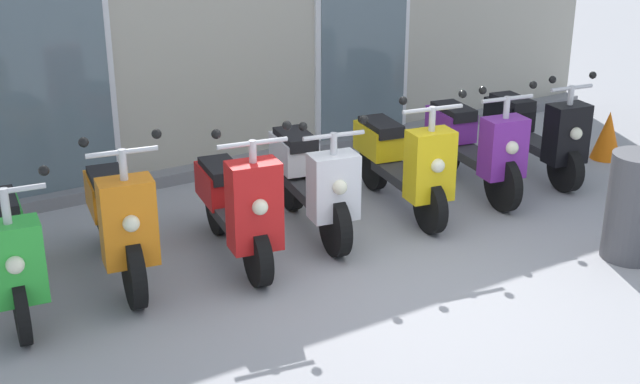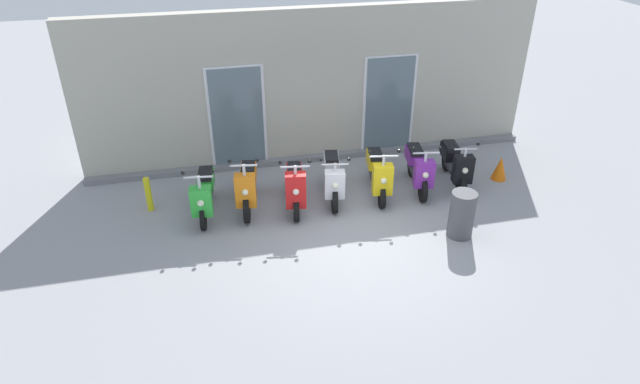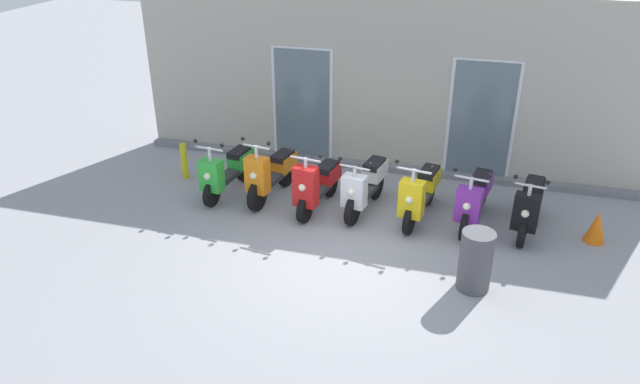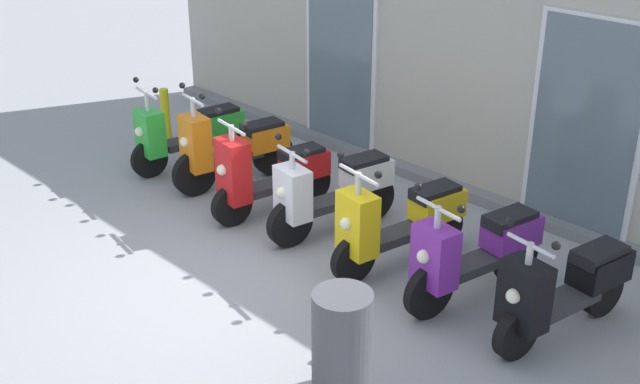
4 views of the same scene
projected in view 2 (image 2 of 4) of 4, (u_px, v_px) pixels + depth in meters
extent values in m
plane|color=#939399|center=(354.00, 234.00, 9.85)|extent=(40.00, 40.00, 0.00)
cube|color=#B2AD9E|center=(313.00, 86.00, 11.83)|extent=(10.04, 0.30, 3.36)
cube|color=slate|center=(316.00, 158.00, 12.42)|extent=(10.04, 0.20, 0.12)
cube|color=silver|center=(237.00, 119.00, 11.61)|extent=(1.22, 0.04, 2.30)
cube|color=slate|center=(237.00, 119.00, 11.59)|extent=(1.10, 0.02, 2.22)
cube|color=silver|center=(389.00, 105.00, 12.29)|extent=(1.22, 0.04, 2.30)
cube|color=slate|center=(389.00, 106.00, 12.27)|extent=(1.10, 0.02, 2.22)
cylinder|color=black|center=(203.00, 218.00, 9.89)|extent=(0.14, 0.47, 0.47)
cylinder|color=black|center=(208.00, 188.00, 10.86)|extent=(0.14, 0.47, 0.47)
cube|color=#2D2D30|center=(205.00, 198.00, 10.33)|extent=(0.35, 0.73, 0.09)
cube|color=green|center=(201.00, 201.00, 9.75)|extent=(0.41, 0.29, 0.55)
sphere|color=#F2EFCC|center=(201.00, 203.00, 9.62)|extent=(0.12, 0.12, 0.12)
cube|color=green|center=(206.00, 179.00, 10.65)|extent=(0.36, 0.55, 0.28)
cube|color=black|center=(205.00, 174.00, 10.55)|extent=(0.32, 0.51, 0.11)
cylinder|color=silver|center=(199.00, 183.00, 9.56)|extent=(0.06, 0.06, 0.26)
cylinder|color=silver|center=(198.00, 177.00, 9.51)|extent=(0.51, 0.10, 0.04)
sphere|color=black|center=(213.00, 171.00, 9.48)|extent=(0.07, 0.07, 0.07)
sphere|color=black|center=(183.00, 173.00, 9.43)|extent=(0.07, 0.07, 0.07)
cylinder|color=black|center=(247.00, 209.00, 10.10)|extent=(0.19, 0.54, 0.53)
cylinder|color=black|center=(250.00, 181.00, 11.02)|extent=(0.19, 0.54, 0.53)
cube|color=#2D2D30|center=(248.00, 190.00, 10.51)|extent=(0.37, 0.69, 0.09)
cube|color=orange|center=(246.00, 191.00, 9.95)|extent=(0.41, 0.30, 0.63)
sphere|color=#F2EFCC|center=(245.00, 192.00, 9.82)|extent=(0.12, 0.12, 0.12)
cube|color=orange|center=(249.00, 173.00, 10.82)|extent=(0.38, 0.56, 0.28)
cube|color=black|center=(248.00, 168.00, 10.71)|extent=(0.34, 0.52, 0.11)
cylinder|color=silver|center=(244.00, 171.00, 9.74)|extent=(0.06, 0.06, 0.24)
cylinder|color=silver|center=(244.00, 166.00, 9.69)|extent=(0.49, 0.12, 0.04)
sphere|color=black|center=(257.00, 160.00, 9.66)|extent=(0.07, 0.07, 0.07)
sphere|color=black|center=(229.00, 161.00, 9.63)|extent=(0.07, 0.07, 0.07)
cylinder|color=black|center=(296.00, 210.00, 10.15)|extent=(0.18, 0.46, 0.45)
cylinder|color=black|center=(295.00, 183.00, 11.05)|extent=(0.18, 0.46, 0.45)
cube|color=#2D2D30|center=(295.00, 191.00, 10.55)|extent=(0.36, 0.68, 0.09)
cube|color=red|center=(296.00, 190.00, 9.99)|extent=(0.41, 0.30, 0.68)
sphere|color=#F2EFCC|center=(296.00, 192.00, 9.86)|extent=(0.12, 0.12, 0.12)
cube|color=red|center=(294.00, 174.00, 10.84)|extent=(0.38, 0.56, 0.28)
cube|color=black|center=(294.00, 169.00, 10.74)|extent=(0.33, 0.52, 0.11)
cylinder|color=silver|center=(295.00, 170.00, 9.78)|extent=(0.06, 0.06, 0.18)
cylinder|color=silver|center=(295.00, 167.00, 9.75)|extent=(0.53, 0.12, 0.04)
sphere|color=black|center=(310.00, 161.00, 9.71)|extent=(0.07, 0.07, 0.07)
sphere|color=black|center=(280.00, 162.00, 9.68)|extent=(0.07, 0.07, 0.07)
cylinder|color=black|center=(335.00, 200.00, 10.41)|extent=(0.19, 0.51, 0.50)
cylinder|color=black|center=(331.00, 174.00, 11.33)|extent=(0.19, 0.51, 0.50)
cube|color=#2D2D30|center=(333.00, 182.00, 10.82)|extent=(0.38, 0.70, 0.09)
cube|color=white|center=(335.00, 184.00, 10.28)|extent=(0.42, 0.30, 0.54)
sphere|color=#F2EFCC|center=(335.00, 186.00, 10.15)|extent=(0.12, 0.12, 0.12)
cube|color=white|center=(331.00, 163.00, 11.08)|extent=(0.39, 0.57, 0.28)
cube|color=black|center=(332.00, 157.00, 10.98)|extent=(0.34, 0.52, 0.11)
cylinder|color=silver|center=(335.00, 168.00, 10.11)|extent=(0.06, 0.06, 0.20)
cylinder|color=silver|center=(335.00, 164.00, 10.07)|extent=(0.51, 0.13, 0.04)
sphere|color=black|center=(349.00, 159.00, 10.03)|extent=(0.07, 0.07, 0.07)
sphere|color=black|center=(321.00, 160.00, 10.01)|extent=(0.07, 0.07, 0.07)
cylinder|color=black|center=(382.00, 197.00, 10.56)|extent=(0.17, 0.47, 0.46)
cylinder|color=black|center=(373.00, 170.00, 11.53)|extent=(0.17, 0.47, 0.46)
cube|color=#2D2D30|center=(378.00, 178.00, 11.00)|extent=(0.38, 0.73, 0.09)
cube|color=yellow|center=(382.00, 179.00, 10.41)|extent=(0.42, 0.30, 0.61)
sphere|color=#F2EFCC|center=(384.00, 181.00, 10.28)|extent=(0.12, 0.12, 0.12)
cube|color=yellow|center=(375.00, 160.00, 11.30)|extent=(0.38, 0.56, 0.28)
cube|color=black|center=(375.00, 154.00, 11.20)|extent=(0.34, 0.52, 0.11)
cylinder|color=silver|center=(384.00, 161.00, 10.21)|extent=(0.06, 0.06, 0.23)
cylinder|color=silver|center=(384.00, 156.00, 10.17)|extent=(0.55, 0.13, 0.04)
sphere|color=black|center=(399.00, 151.00, 10.13)|extent=(0.07, 0.07, 0.07)
sphere|color=black|center=(370.00, 152.00, 10.10)|extent=(0.07, 0.07, 0.07)
cylinder|color=black|center=(423.00, 190.00, 10.75)|extent=(0.18, 0.52, 0.51)
cylinder|color=black|center=(412.00, 165.00, 11.68)|extent=(0.18, 0.52, 0.51)
cube|color=#2D2D30|center=(418.00, 173.00, 11.17)|extent=(0.37, 0.70, 0.09)
cube|color=purple|center=(424.00, 174.00, 10.62)|extent=(0.42, 0.30, 0.55)
sphere|color=#F2EFCC|center=(426.00, 175.00, 10.49)|extent=(0.12, 0.12, 0.12)
cube|color=purple|center=(414.00, 155.00, 11.44)|extent=(0.39, 0.56, 0.28)
cube|color=black|center=(415.00, 149.00, 11.34)|extent=(0.34, 0.52, 0.11)
cylinder|color=silver|center=(426.00, 157.00, 10.44)|extent=(0.06, 0.06, 0.22)
cylinder|color=silver|center=(426.00, 153.00, 10.39)|extent=(0.52, 0.13, 0.04)
sphere|color=black|center=(440.00, 148.00, 10.35)|extent=(0.07, 0.07, 0.07)
sphere|color=black|center=(413.00, 149.00, 10.33)|extent=(0.07, 0.07, 0.07)
cylinder|color=black|center=(461.00, 185.00, 10.97)|extent=(0.18, 0.46, 0.45)
cylinder|color=black|center=(447.00, 161.00, 11.92)|extent=(0.18, 0.46, 0.45)
cube|color=#2D2D30|center=(454.00, 168.00, 11.39)|extent=(0.37, 0.71, 0.09)
cube|color=black|center=(463.00, 169.00, 10.83)|extent=(0.41, 0.30, 0.57)
sphere|color=#F2EFCC|center=(465.00, 170.00, 10.70)|extent=(0.12, 0.12, 0.12)
cube|color=black|center=(450.00, 151.00, 11.69)|extent=(0.38, 0.56, 0.28)
cube|color=black|center=(451.00, 146.00, 11.58)|extent=(0.34, 0.52, 0.11)
cylinder|color=silver|center=(465.00, 153.00, 10.65)|extent=(0.06, 0.06, 0.20)
cylinder|color=silver|center=(466.00, 149.00, 10.61)|extent=(0.46, 0.11, 0.04)
sphere|color=black|center=(478.00, 144.00, 10.57)|extent=(0.07, 0.07, 0.07)
sphere|color=black|center=(455.00, 145.00, 10.55)|extent=(0.07, 0.07, 0.07)
cylinder|color=yellow|center=(149.00, 194.00, 10.41)|extent=(0.12, 0.12, 0.70)
cylinder|color=#4C4C51|center=(462.00, 214.00, 9.62)|extent=(0.45, 0.45, 0.87)
cone|color=orange|center=(500.00, 168.00, 11.55)|extent=(0.32, 0.32, 0.52)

